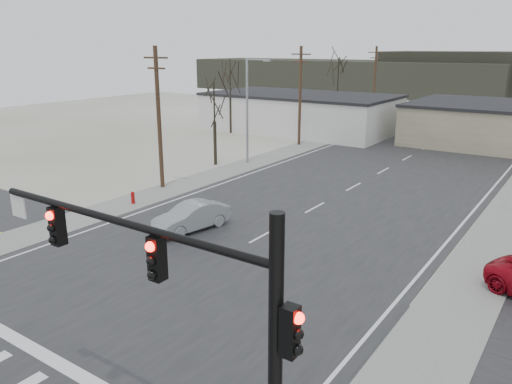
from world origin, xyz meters
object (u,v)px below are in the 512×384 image
(car_far_a, at_px, (468,134))
(sedan_crossing, at_px, (191,217))
(fire_hydrant, at_px, (133,198))
(car_far_b, at_px, (473,112))
(traffic_signal_mast, at_px, (197,312))

(car_far_a, bearing_deg, sedan_crossing, 85.38)
(fire_hydrant, xyz_separation_m, car_far_b, (8.87, 57.00, 0.35))
(traffic_signal_mast, height_order, car_far_b, traffic_signal_mast)
(traffic_signal_mast, xyz_separation_m, car_far_b, (-9.22, 71.20, -3.87))
(traffic_signal_mast, xyz_separation_m, fire_hydrant, (-18.09, 14.20, -4.22))
(sedan_crossing, xyz_separation_m, car_far_b, (2.50, 58.44, 0.00))
(fire_hydrant, xyz_separation_m, car_far_a, (12.88, 35.86, 0.38))
(fire_hydrant, distance_m, sedan_crossing, 6.54)
(fire_hydrant, relative_size, car_far_b, 0.20)
(car_far_b, bearing_deg, fire_hydrant, -84.51)
(sedan_crossing, relative_size, car_far_b, 1.03)
(car_far_b, bearing_deg, car_far_a, -64.93)
(car_far_a, xyz_separation_m, car_far_b, (-4.01, 21.14, -0.03))
(sedan_crossing, bearing_deg, car_far_b, 99.44)
(fire_hydrant, bearing_deg, sedan_crossing, -12.70)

